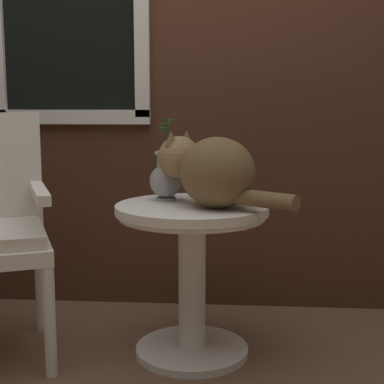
% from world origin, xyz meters
% --- Properties ---
extents(ground_plane, '(6.00, 6.00, 0.00)m').
position_xyz_m(ground_plane, '(0.00, 0.00, 0.00)').
color(ground_plane, brown).
extents(back_wall, '(4.00, 0.07, 2.60)m').
position_xyz_m(back_wall, '(-0.01, 0.76, 1.31)').
color(back_wall, '#47281C').
rests_on(back_wall, ground_plane).
extents(wicker_side_table, '(0.61, 0.61, 0.62)m').
position_xyz_m(wicker_side_table, '(0.25, 0.15, 0.43)').
color(wicker_side_table, silver).
rests_on(wicker_side_table, ground_plane).
extents(cat, '(0.54, 0.42, 0.29)m').
position_xyz_m(cat, '(0.33, 0.11, 0.76)').
color(cat, brown).
rests_on(cat, wicker_side_table).
extents(pewter_vase_with_ivy, '(0.14, 0.14, 0.33)m').
position_xyz_m(pewter_vase_with_ivy, '(0.14, 0.25, 0.72)').
color(pewter_vase_with_ivy, '#99999E').
rests_on(pewter_vase_with_ivy, wicker_side_table).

